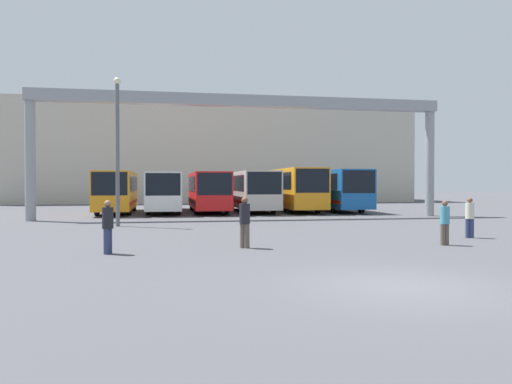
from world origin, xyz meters
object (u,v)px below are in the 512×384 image
object	(u,v)px
pedestrian_near_right	(108,225)
pedestrian_near_center	(470,217)
bus_slot_0	(117,190)
bus_slot_3	(251,189)
pedestrian_mid_right	(445,221)
bus_slot_4	(292,187)
bus_slot_1	(163,190)
pedestrian_mid_left	(245,221)
bus_slot_2	(208,189)
bus_slot_5	(333,188)
lamp_post	(117,145)

from	to	relation	value
pedestrian_near_right	pedestrian_near_center	xyz separation A→B (m)	(13.78, 2.12, -0.03)
bus_slot_0	bus_slot_3	distance (m)	10.06
pedestrian_mid_right	bus_slot_4	bearing A→B (deg)	-95.63
pedestrian_mid_right	bus_slot_3	bearing A→B (deg)	-86.92
bus_slot_1	bus_slot_3	world-z (taller)	bus_slot_3
bus_slot_0	pedestrian_near_right	distance (m)	21.92
bus_slot_4	pedestrian_mid_left	world-z (taller)	bus_slot_4
bus_slot_4	pedestrian_mid_left	size ratio (longest dim) A/B	6.50
bus_slot_2	pedestrian_near_right	size ratio (longest dim) A/B	6.30
bus_slot_5	bus_slot_4	bearing A→B (deg)	176.41
bus_slot_5	lamp_post	distance (m)	19.83
bus_slot_2	bus_slot_5	xyz separation A→B (m)	(10.06, 0.14, 0.12)
bus_slot_3	pedestrian_near_center	bearing A→B (deg)	-74.70
bus_slot_2	bus_slot_1	bearing A→B (deg)	170.10
pedestrian_mid_left	pedestrian_near_center	world-z (taller)	pedestrian_mid_left
bus_slot_2	pedestrian_near_right	distance (m)	22.61
bus_slot_5	lamp_post	world-z (taller)	lamp_post
pedestrian_near_right	pedestrian_near_center	size ratio (longest dim) A/B	1.03
pedestrian_mid_left	pedestrian_near_center	bearing A→B (deg)	48.93
pedestrian_near_center	bus_slot_0	bearing A→B (deg)	155.34
bus_slot_0	bus_slot_4	distance (m)	13.42
bus_slot_2	lamp_post	size ratio (longest dim) A/B	1.39
bus_slot_2	bus_slot_4	bearing A→B (deg)	3.02
pedestrian_mid_left	bus_slot_5	bearing A→B (deg)	103.73
pedestrian_mid_left	pedestrian_near_center	xyz separation A→B (m)	(9.38, 1.47, -0.06)
pedestrian_mid_left	bus_slot_3	bearing A→B (deg)	119.59
pedestrian_mid_right	lamp_post	xyz separation A→B (m)	(-12.11, 10.10, 3.30)
bus_slot_0	pedestrian_near_center	bearing A→B (deg)	-51.83
bus_slot_5	pedestrian_mid_left	size ratio (longest dim) A/B	6.26
bus_slot_0	pedestrian_near_right	world-z (taller)	bus_slot_0
bus_slot_5	pedestrian_mid_right	size ratio (longest dim) A/B	6.82
bus_slot_1	pedestrian_near_right	bearing A→B (deg)	-94.11
bus_slot_2	bus_slot_5	world-z (taller)	bus_slot_5
bus_slot_3	pedestrian_near_right	size ratio (longest dim) A/B	6.29
bus_slot_4	pedestrian_near_right	bearing A→B (deg)	-117.55
bus_slot_2	bus_slot_0	bearing A→B (deg)	-178.27
bus_slot_2	pedestrian_near_center	size ratio (longest dim) A/B	6.49
pedestrian_mid_right	pedestrian_near_center	xyz separation A→B (m)	(2.29, 1.98, 0.02)
bus_slot_4	bus_slot_5	xyz separation A→B (m)	(3.35, -0.21, -0.06)
bus_slot_1	bus_slot_2	distance (m)	3.40
bus_slot_2	lamp_post	xyz separation A→B (m)	(-5.60, -11.80, 2.42)
bus_slot_3	bus_slot_5	world-z (taller)	bus_slot_5
bus_slot_3	pedestrian_mid_left	size ratio (longest dim) A/B	6.07
bus_slot_2	pedestrian_near_center	distance (m)	21.80
bus_slot_0	bus_slot_2	distance (m)	6.71
bus_slot_3	pedestrian_near_right	world-z (taller)	bus_slot_3
bus_slot_1	pedestrian_near_right	size ratio (longest dim) A/B	7.01
pedestrian_mid_left	lamp_post	world-z (taller)	lamp_post
bus_slot_2	bus_slot_3	size ratio (longest dim) A/B	1.00
bus_slot_3	pedestrian_mid_left	bearing A→B (deg)	-100.41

